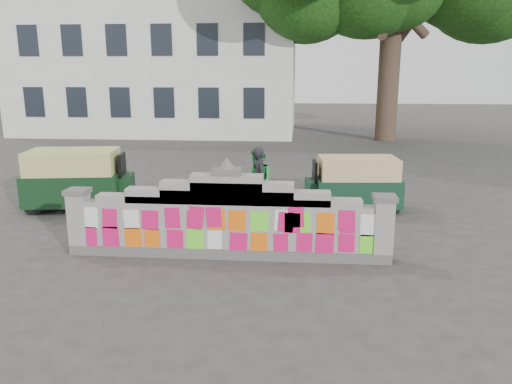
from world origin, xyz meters
TOP-DOWN VIEW (x-y plane):
  - ground at (0.00, 0.00)m, footprint 100.00×100.00m
  - parapet_wall at (-0.00, -0.01)m, footprint 6.48×0.44m
  - building at (-7.00, 21.98)m, footprint 16.00×10.00m
  - cyclist_bike at (0.41, 2.80)m, footprint 1.84×1.21m
  - cyclist_rider at (0.41, 2.80)m, footprint 0.55×0.66m
  - pedestrian at (0.35, 2.93)m, footprint 0.93×1.04m
  - rickshaw_left at (-4.53, 3.26)m, footprint 2.96×1.69m
  - rickshaw_right at (2.88, 3.77)m, footprint 2.60×1.37m

SIDE VIEW (x-z plane):
  - ground at x=0.00m, z-range 0.00..0.00m
  - cyclist_bike at x=0.41m, z-range 0.00..0.91m
  - rickshaw_right at x=2.88m, z-range 0.03..1.44m
  - parapet_wall at x=0.00m, z-range -0.26..1.75m
  - cyclist_rider at x=0.41m, z-range 0.00..1.55m
  - rickshaw_left at x=-4.53m, z-range 0.03..1.62m
  - pedestrian at x=0.35m, z-range 0.00..1.76m
  - building at x=-7.00m, z-range -0.44..8.46m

